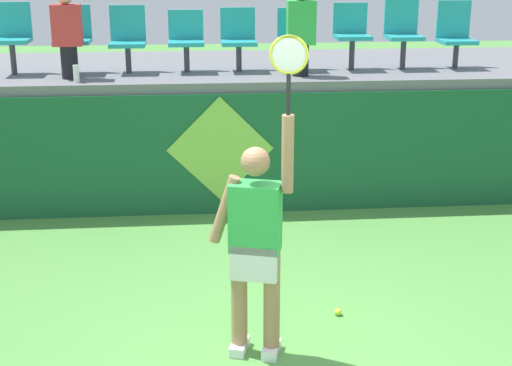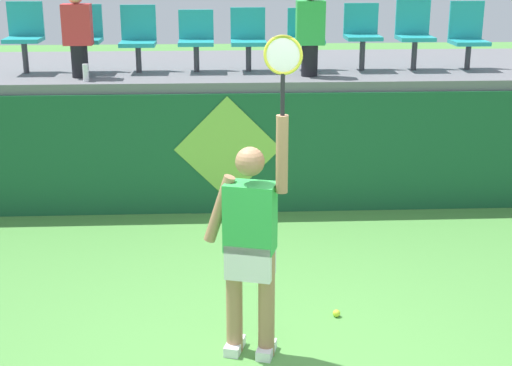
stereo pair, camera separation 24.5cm
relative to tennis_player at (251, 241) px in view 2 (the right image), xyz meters
name	(u,v)px [view 2 (the right image)]	position (x,y,z in m)	size (l,w,h in m)	color
court_back_wall	(254,152)	(0.19, 3.40, -0.23)	(12.13, 0.20, 1.46)	#195633
spectator_platform	(249,69)	(0.19, 4.76, 0.56)	(12.13, 2.83, 0.12)	slate
tennis_player	(251,241)	(0.00, 0.00, 0.00)	(0.73, 0.36, 2.52)	white
tennis_ball	(336,313)	(0.77, 0.56, -0.93)	(0.07, 0.07, 0.07)	#D1E533
water_bottle	(86,73)	(-1.78, 3.55, 0.72)	(0.07, 0.07, 0.20)	white
stadium_chair_0	(25,33)	(-2.62, 4.26, 1.11)	(0.44, 0.42, 0.86)	#38383D
stadium_chair_1	(84,34)	(-1.89, 4.26, 1.09)	(0.44, 0.42, 0.83)	#38383D
stadium_chair_2	(138,36)	(-1.22, 4.26, 1.06)	(0.44, 0.42, 0.82)	#38383D
stadium_chair_3	(196,37)	(-0.50, 4.25, 1.04)	(0.44, 0.42, 0.75)	#38383D
stadium_chair_4	(248,37)	(0.16, 4.26, 1.05)	(0.44, 0.42, 0.78)	#38383D
stadium_chair_5	(306,35)	(0.89, 4.25, 1.06)	(0.44, 0.42, 0.77)	#38383D
stadium_chair_6	(362,32)	(1.61, 4.25, 1.10)	(0.44, 0.42, 0.83)	#38383D
stadium_chair_7	(414,30)	(2.28, 4.26, 1.12)	(0.44, 0.42, 0.90)	#38383D
stadium_chair_8	(468,34)	(2.97, 4.27, 1.07)	(0.44, 0.42, 0.85)	#38383D
spectator_0	(310,28)	(0.89, 3.79, 1.20)	(0.34, 0.21, 1.11)	black
spectator_1	(78,32)	(-1.89, 3.84, 1.16)	(0.34, 0.20, 1.05)	black
wall_signage_mount	(228,213)	(-0.13, 3.29, -0.96)	(1.27, 0.01, 1.44)	#195633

